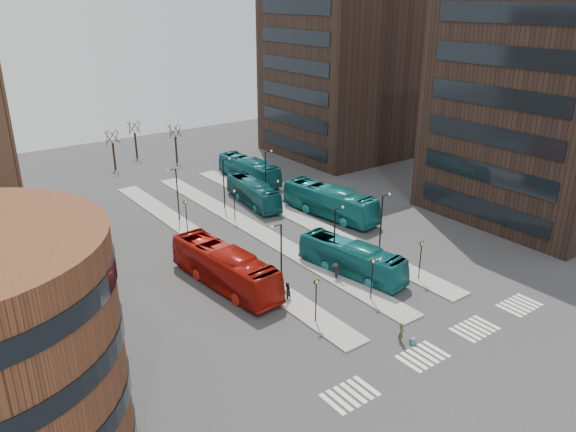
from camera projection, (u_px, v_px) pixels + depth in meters
ground at (479, 380)px, 37.69m from camera, size 160.00×160.00×0.00m
island_left at (209, 244)px, 57.92m from camera, size 2.50×45.00×0.15m
island_mid at (257, 231)px, 61.23m from camera, size 2.50×45.00×0.15m
island_right at (301, 219)px, 64.53m from camera, size 2.50×45.00×0.15m
suitcase at (413, 341)px, 41.41m from camera, size 0.44×0.37×0.50m
red_bus at (225, 267)px, 49.27m from camera, size 4.17×13.05×3.57m
teal_bus_a at (352, 258)px, 51.52m from camera, size 4.42×11.24×3.05m
teal_bus_b at (253, 192)px, 68.81m from camera, size 3.77×10.86×2.96m
teal_bus_c at (330, 202)px, 64.92m from camera, size 4.66×12.97×3.53m
teal_bus_d at (249, 170)px, 77.22m from camera, size 3.05×11.74×3.25m
traveller at (401, 333)px, 41.43m from camera, size 0.73×0.67×1.66m
commuter_a at (287, 292)px, 47.20m from camera, size 0.87×0.72×1.63m
commuter_b at (364, 275)px, 49.78m from camera, size 0.81×1.12×1.76m
commuter_c at (336, 272)px, 50.62m from camera, size 0.83×1.15×1.61m
crosswalk_stripes at (448, 343)px, 41.65m from camera, size 22.35×2.40×0.01m
tower_near at (552, 83)px, 61.78m from camera, size 20.12×20.00×30.00m
tower_far at (345, 57)px, 87.24m from camera, size 20.12×20.00×30.00m
sign_poles at (293, 232)px, 54.91m from camera, size 12.45×22.12×3.65m
lamp_posts at (272, 205)px, 58.79m from camera, size 14.04×20.24×6.12m
bare_trees at (142, 146)px, 85.08m from camera, size 10.97×8.14×5.90m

